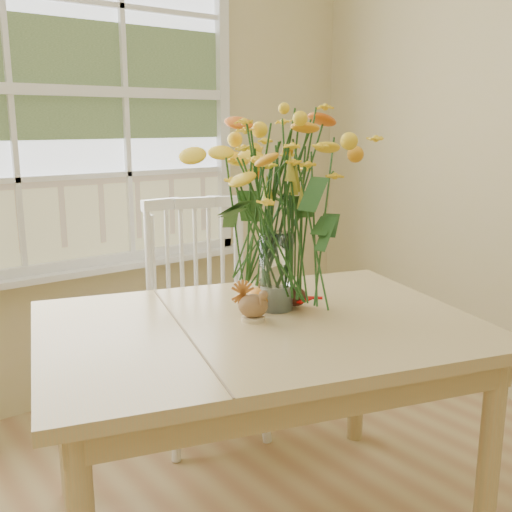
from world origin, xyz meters
TOP-DOWN VIEW (x-y plane):
  - wall_back at (0.00, 2.25)m, footprint 4.00×0.02m
  - window at (0.00, 2.21)m, footprint 2.42×0.12m
  - dining_table at (0.36, 0.88)m, footprint 1.66×1.39m
  - windsor_chair at (0.61, 1.63)m, footprint 0.60×0.59m
  - flower_vase at (0.49, 0.96)m, footprint 0.56×0.56m
  - pumpkin at (0.44, 0.99)m, footprint 0.10×0.10m
  - turkey_figurine at (0.35, 0.91)m, footprint 0.12×0.12m
  - dark_gourd at (0.56, 0.93)m, footprint 0.13×0.10m

SIDE VIEW (x-z plane):
  - windsor_chair at x=0.61m, z-range 0.06..1.10m
  - dining_table at x=0.36m, z-range 0.29..1.05m
  - dark_gourd at x=0.56m, z-range 0.76..0.83m
  - pumpkin at x=0.44m, z-range 0.76..0.84m
  - turkey_figurine at x=0.35m, z-range 0.75..0.87m
  - flower_vase at x=0.49m, z-range 0.83..1.50m
  - wall_back at x=0.00m, z-range 0.00..2.70m
  - window at x=0.00m, z-range 0.66..2.40m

